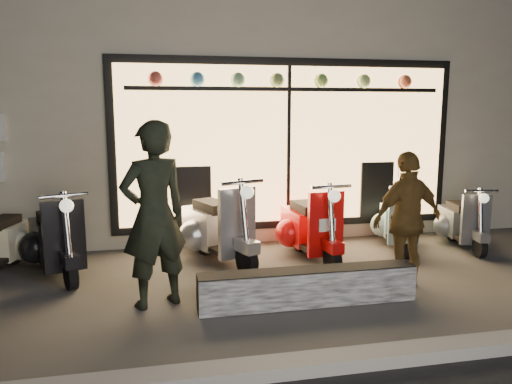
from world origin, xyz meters
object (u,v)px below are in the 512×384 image
at_px(graffiti_barrier, 308,287).
at_px(scooter_red, 308,226).
at_px(woman, 407,220).
at_px(man, 154,215).
at_px(scooter_silver, 215,227).

height_order(graffiti_barrier, scooter_red, scooter_red).
bearing_deg(woman, man, -11.14).
height_order(scooter_red, woman, woman).
relative_size(scooter_red, woman, 0.95).
xyz_separation_m(scooter_red, man, (-2.17, -1.42, 0.56)).
height_order(graffiti_barrier, woman, woman).
relative_size(graffiti_barrier, man, 1.20).
distance_m(graffiti_barrier, woman, 1.50).
bearing_deg(scooter_red, graffiti_barrier, -113.30).
distance_m(graffiti_barrier, man, 1.82).
bearing_deg(man, scooter_red, -169.07).
bearing_deg(man, woman, 158.13).
distance_m(scooter_silver, man, 1.84).
height_order(graffiti_barrier, man, man).
bearing_deg(woman, scooter_silver, -47.59).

